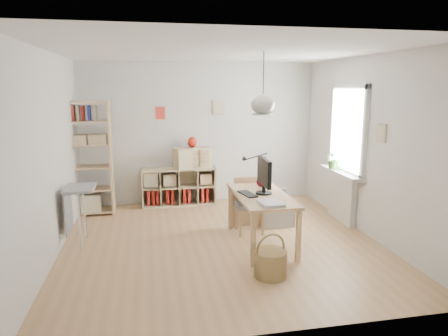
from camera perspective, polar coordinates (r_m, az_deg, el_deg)
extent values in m
plane|color=tan|center=(5.93, -0.41, -10.60)|extent=(4.50, 4.50, 0.00)
plane|color=white|center=(7.77, -3.45, 4.95)|extent=(4.50, 0.00, 4.50)
plane|color=white|center=(3.43, 6.41, -3.47)|extent=(4.50, 0.00, 4.50)
plane|color=white|center=(5.62, -23.62, 1.50)|extent=(0.00, 4.50, 4.50)
plane|color=white|center=(6.37, 19.93, 2.84)|extent=(0.00, 4.50, 4.50)
plane|color=white|center=(5.52, -0.45, 16.36)|extent=(4.50, 4.50, 0.00)
cylinder|color=black|center=(5.48, 5.65, 12.78)|extent=(0.01, 0.01, 0.68)
ellipsoid|color=silver|center=(5.49, 5.58, 9.02)|extent=(0.32, 0.32, 0.27)
cube|color=white|center=(6.86, 17.39, 5.26)|extent=(0.03, 1.00, 1.30)
cube|color=white|center=(6.38, 19.47, 4.70)|extent=(0.06, 0.08, 1.46)
cube|color=white|center=(7.32, 15.23, 5.74)|extent=(0.06, 0.08, 1.46)
cube|color=white|center=(6.81, 17.55, 11.04)|extent=(0.06, 1.16, 0.08)
cube|color=white|center=(6.95, 16.87, -0.40)|extent=(0.06, 1.16, 0.08)
cube|color=silver|center=(7.04, 16.51, -4.07)|extent=(0.10, 0.80, 0.80)
cube|color=white|center=(6.92, 16.34, -0.67)|extent=(0.22, 1.20, 0.06)
cube|color=tan|center=(5.68, 5.33, -3.88)|extent=(0.70, 1.50, 0.04)
cube|color=tan|center=(5.08, 4.17, -10.20)|extent=(0.06, 0.06, 0.71)
cube|color=tan|center=(6.37, 0.91, -5.65)|extent=(0.06, 0.06, 0.71)
cube|color=tan|center=(5.26, 10.58, -9.60)|extent=(0.06, 0.06, 0.71)
cube|color=tan|center=(6.51, 6.10, -5.32)|extent=(0.06, 0.06, 0.71)
cube|color=tan|center=(7.79, -6.42, -5.12)|extent=(1.40, 0.38, 0.03)
cube|color=tan|center=(7.62, -6.54, -0.14)|extent=(1.40, 0.38, 0.03)
cube|color=tan|center=(7.68, -11.58, -2.86)|extent=(0.03, 0.38, 0.72)
cube|color=tan|center=(7.78, -1.44, -2.44)|extent=(0.03, 0.38, 0.72)
cube|color=tan|center=(7.87, -6.58, -2.35)|extent=(1.40, 0.02, 0.72)
cube|color=maroon|center=(7.74, -10.75, -4.01)|extent=(0.06, 0.26, 0.30)
cube|color=maroon|center=(7.74, -10.09, -3.99)|extent=(0.05, 0.26, 0.30)
cube|color=maroon|center=(7.74, -9.49, -3.96)|extent=(0.05, 0.26, 0.30)
cube|color=maroon|center=(7.75, -8.09, -3.91)|extent=(0.05, 0.26, 0.30)
cube|color=maroon|center=(7.75, -7.42, -3.88)|extent=(0.05, 0.26, 0.30)
cube|color=maroon|center=(7.77, -5.73, -3.81)|extent=(0.06, 0.26, 0.30)
cube|color=maroon|center=(7.78, -5.06, -3.78)|extent=(0.06, 0.26, 0.30)
cube|color=maroon|center=(7.81, -3.16, -3.70)|extent=(0.06, 0.26, 0.30)
cube|color=maroon|center=(7.82, -2.51, -3.67)|extent=(0.05, 0.26, 0.30)
cube|color=tan|center=(7.45, -21.65, 1.15)|extent=(0.04, 0.38, 2.00)
cube|color=tan|center=(7.34, -15.82, 1.39)|extent=(0.04, 0.38, 2.00)
cube|color=tan|center=(7.60, -18.30, -5.79)|extent=(0.76, 0.38, 0.03)
cube|color=tan|center=(7.50, -18.49, -2.87)|extent=(0.76, 0.38, 0.03)
cube|color=tan|center=(7.41, -18.68, 0.13)|extent=(0.76, 0.38, 0.03)
cube|color=tan|center=(7.35, -18.88, 3.19)|extent=(0.76, 0.38, 0.03)
cube|color=tan|center=(7.31, -19.08, 6.29)|extent=(0.76, 0.38, 0.03)
cube|color=tan|center=(7.29, -19.25, 8.88)|extent=(0.76, 0.38, 0.03)
cube|color=#293496|center=(7.34, -21.34, 7.30)|extent=(0.04, 0.18, 0.26)
cube|color=maroon|center=(7.33, -20.72, 7.34)|extent=(0.04, 0.18, 0.26)
cube|color=beige|center=(7.31, -20.09, 7.37)|extent=(0.04, 0.18, 0.26)
cube|color=maroon|center=(7.30, -19.47, 7.41)|extent=(0.04, 0.18, 0.26)
cube|color=#293496|center=(7.29, -18.69, 7.45)|extent=(0.04, 0.18, 0.26)
cube|color=beige|center=(7.28, -17.90, 7.50)|extent=(0.04, 0.18, 0.26)
cube|color=gray|center=(6.01, -19.90, -2.70)|extent=(0.40, 0.55, 0.04)
cylinder|color=silver|center=(5.91, -19.95, -7.17)|extent=(0.03, 0.03, 0.82)
cylinder|color=silver|center=(6.33, -19.34, -5.92)|extent=(0.03, 0.03, 0.82)
cube|color=gray|center=(6.12, -21.36, -5.75)|extent=(0.02, 0.50, 0.62)
cube|color=gray|center=(6.21, 3.61, -5.30)|extent=(0.42, 0.42, 0.06)
cube|color=tan|center=(6.08, 2.34, -7.97)|extent=(0.03, 0.03, 0.41)
cube|color=tan|center=(6.41, 1.67, -6.94)|extent=(0.03, 0.03, 0.41)
cube|color=tan|center=(6.17, 5.57, -7.75)|extent=(0.03, 0.03, 0.41)
cube|color=tan|center=(6.49, 4.73, -6.75)|extent=(0.03, 0.03, 0.41)
cube|color=tan|center=(6.33, 3.24, -2.96)|extent=(0.41, 0.04, 0.37)
cylinder|color=olive|center=(4.93, 6.64, -13.41)|extent=(0.39, 0.39, 0.32)
torus|color=olive|center=(4.86, 6.69, -11.45)|extent=(0.39, 0.13, 0.40)
cube|color=#BBBBB6|center=(6.72, 7.43, -7.94)|extent=(0.52, 0.36, 0.02)
cube|color=#BBBBB6|center=(6.61, 5.39, -7.09)|extent=(0.02, 0.36, 0.27)
cube|color=#BBBBB6|center=(6.76, 9.48, -6.77)|extent=(0.02, 0.36, 0.27)
cube|color=#BBBBB6|center=(6.52, 7.92, -7.39)|extent=(0.52, 0.02, 0.27)
cube|color=#BBBBB6|center=(6.83, 7.02, -6.50)|extent=(0.52, 0.02, 0.27)
cube|color=#BBBBB6|center=(6.89, 6.69, -4.16)|extent=(0.52, 0.17, 0.33)
sphere|color=yellow|center=(6.57, 6.58, -6.64)|extent=(0.12, 0.12, 0.12)
sphere|color=#1C8BC4|center=(6.72, 8.08, -6.26)|extent=(0.12, 0.12, 0.12)
sphere|color=#BA5917|center=(6.64, 7.38, -6.48)|extent=(0.12, 0.12, 0.12)
sphere|color=#328A3F|center=(6.64, 8.84, -6.52)|extent=(0.12, 0.12, 0.12)
cylinder|color=black|center=(5.68, 5.71, -3.57)|extent=(0.23, 0.23, 0.02)
cylinder|color=black|center=(5.67, 5.72, -2.95)|extent=(0.05, 0.05, 0.11)
cube|color=black|center=(5.61, 5.77, -0.55)|extent=(0.07, 0.58, 0.38)
cube|color=black|center=(5.62, 3.40, -3.72)|extent=(0.22, 0.41, 0.02)
cylinder|color=black|center=(6.37, 5.85, -1.85)|extent=(0.06, 0.06, 0.04)
cylinder|color=black|center=(6.32, 5.89, -0.07)|extent=(0.02, 0.02, 0.40)
cone|color=black|center=(6.11, 3.09, 1.30)|extent=(0.10, 0.07, 0.09)
sphere|color=#540B18|center=(6.05, 5.40, -1.98)|extent=(0.16, 0.16, 0.16)
cube|color=white|center=(5.17, 6.70, -5.03)|extent=(0.30, 0.36, 0.03)
cube|color=tan|center=(7.61, -4.55, 1.48)|extent=(0.74, 0.50, 0.39)
ellipsoid|color=#A81C0E|center=(7.56, -4.56, 3.69)|extent=(0.17, 0.17, 0.20)
imported|color=#3C722A|center=(7.06, 15.50, 1.28)|extent=(0.32, 0.29, 0.34)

